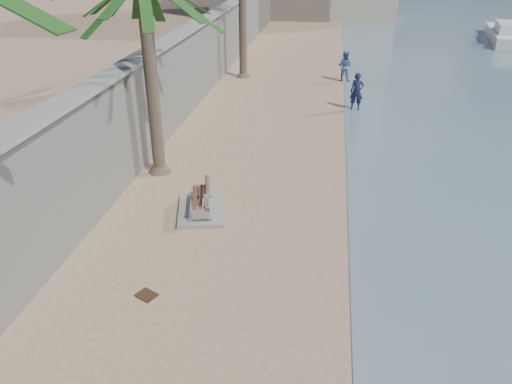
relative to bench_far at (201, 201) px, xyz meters
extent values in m
cube|color=gray|center=(-2.96, 12.15, 1.40)|extent=(0.45, 70.00, 3.50)
cube|color=gray|center=(-2.96, 12.15, 3.20)|extent=(0.80, 70.00, 0.12)
cube|color=gray|center=(0.00, 0.00, -0.30)|extent=(1.72, 2.18, 0.11)
cylinder|color=brown|center=(-2.10, 2.53, 2.73)|extent=(0.42, 0.42, 6.16)
cylinder|color=brown|center=(-1.52, 15.97, 3.65)|extent=(0.44, 0.44, 8.00)
imported|color=#16193D|center=(4.73, 10.64, 0.63)|extent=(0.71, 0.49, 1.96)
imported|color=#495C98|center=(4.21, 15.93, 0.56)|extent=(1.03, 0.90, 1.82)
cube|color=#382616|center=(-0.27, -3.95, -0.34)|extent=(0.56, 0.52, 0.03)
camera|label=1|loc=(3.47, -12.38, 6.76)|focal=35.00mm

